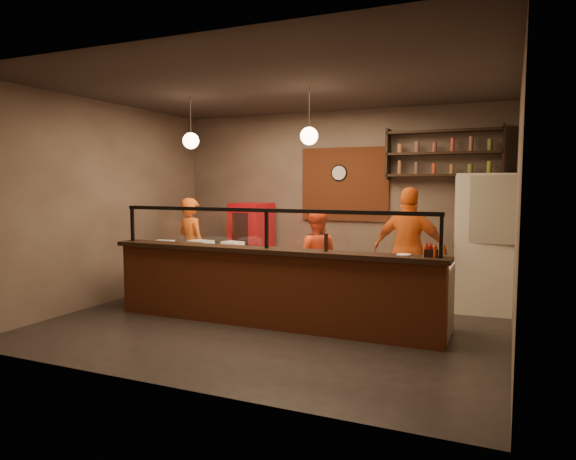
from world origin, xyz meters
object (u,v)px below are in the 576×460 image
at_px(condiment_caddy, 430,253).
at_px(cook_right, 409,250).
at_px(pizza_dough, 310,256).
at_px(cook_mid, 315,257).
at_px(wall_clock, 339,173).
at_px(pepper_mill, 326,242).
at_px(red_cooler, 252,244).
at_px(cook_left, 192,247).
at_px(fridge, 485,243).

bearing_deg(condiment_caddy, cook_right, 108.47).
bearing_deg(pizza_dough, cook_mid, 106.02).
distance_m(wall_clock, pepper_mill, 2.99).
bearing_deg(red_cooler, cook_left, -106.79).
distance_m(cook_right, pepper_mill, 1.81).
xyz_separation_m(cook_left, condiment_caddy, (4.14, -1.21, 0.27)).
xyz_separation_m(cook_mid, pizza_dough, (0.27, -0.92, 0.16)).
bearing_deg(pepper_mill, wall_clock, 104.71).
xyz_separation_m(wall_clock, fridge, (2.50, -0.63, -1.07)).
bearing_deg(cook_left, pepper_mill, 175.98).
distance_m(cook_right, condiment_caddy, 1.67).
xyz_separation_m(fridge, red_cooler, (-4.11, 0.32, -0.25)).
bearing_deg(fridge, wall_clock, 161.77).
height_order(pizza_dough, condiment_caddy, condiment_caddy).
bearing_deg(cook_mid, condiment_caddy, 127.60).
bearing_deg(fridge, pizza_dough, -148.83).
distance_m(fridge, condiment_caddy, 2.12).
bearing_deg(cook_mid, fridge, 177.99).
bearing_deg(red_cooler, condiment_caddy, -25.57).
height_order(cook_right, condiment_caddy, cook_right).
bearing_deg(cook_right, wall_clock, -32.82).
bearing_deg(red_cooler, wall_clock, 18.87).
xyz_separation_m(wall_clock, red_cooler, (-1.61, -0.31, -1.32)).
relative_size(cook_right, fridge, 0.90).
relative_size(red_cooler, pepper_mill, 6.87).
height_order(red_cooler, condiment_caddy, red_cooler).
xyz_separation_m(fridge, pizza_dough, (-2.21, -1.55, -0.12)).
bearing_deg(cook_left, cook_mid, -154.53).
relative_size(cook_mid, fridge, 0.73).
height_order(cook_mid, pepper_mill, cook_mid).
height_order(cook_mid, red_cooler, red_cooler).
height_order(cook_right, red_cooler, cook_right).
height_order(cook_left, pizza_dough, cook_left).
relative_size(wall_clock, cook_mid, 0.20).
xyz_separation_m(cook_right, condiment_caddy, (0.53, -1.58, 0.17)).
distance_m(wall_clock, pizza_dough, 2.51).
bearing_deg(cook_left, wall_clock, -125.67).
height_order(wall_clock, cook_left, wall_clock).
height_order(wall_clock, condiment_caddy, wall_clock).
xyz_separation_m(condiment_caddy, pepper_mill, (-1.27, -0.05, 0.07)).
distance_m(fridge, pepper_mill, 2.77).
height_order(cook_mid, cook_right, cook_right).
xyz_separation_m(cook_mid, condiment_caddy, (1.97, -1.43, 0.35)).
distance_m(cook_right, red_cooler, 3.18).
bearing_deg(condiment_caddy, fridge, 76.21).
bearing_deg(cook_left, red_cooler, -95.08).
bearing_deg(pizza_dough, condiment_caddy, -16.63).
relative_size(pizza_dough, pepper_mill, 2.11).
distance_m(wall_clock, condiment_caddy, 3.50).
xyz_separation_m(cook_mid, cook_right, (1.44, 0.15, 0.18)).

